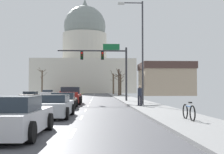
# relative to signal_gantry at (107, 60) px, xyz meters

# --- Properties ---
(ground) EXTENTS (20.00, 180.00, 0.20)m
(ground) POSITION_rel_signal_gantry_xyz_m (-5.35, -14.10, -4.72)
(ground) COLOR #4F4F54
(signal_gantry) EXTENTS (7.91, 0.41, 6.49)m
(signal_gantry) POSITION_rel_signal_gantry_xyz_m (0.00, 0.00, 0.00)
(signal_gantry) COLOR #28282D
(signal_gantry) RESTS_ON ground
(street_lamp_right) EXTENTS (2.20, 0.24, 8.93)m
(street_lamp_right) POSITION_rel_signal_gantry_xyz_m (2.60, -8.32, 0.60)
(street_lamp_right) COLOR #333338
(street_lamp_right) RESTS_ON ground
(capitol_building) EXTENTS (31.41, 18.16, 30.75)m
(capitol_building) POSITION_rel_signal_gantry_xyz_m (-5.35, 60.91, 6.13)
(capitol_building) COLOR beige
(capitol_building) RESTS_ON ground
(pickup_truck_near_00) EXTENTS (2.35, 5.84, 1.68)m
(pickup_truck_near_00) POSITION_rel_signal_gantry_xyz_m (-3.76, -3.78, -4.00)
(pickup_truck_near_00) COLOR maroon
(pickup_truck_near_00) RESTS_ON ground
(sedan_near_01) EXTENTS (2.12, 4.31, 1.22)m
(sedan_near_01) POSITION_rel_signal_gantry_xyz_m (-3.67, -10.02, -4.17)
(sedan_near_01) COLOR #6B6056
(sedan_near_01) RESTS_ON ground
(sedan_near_02) EXTENTS (2.07, 4.40, 1.22)m
(sedan_near_02) POSITION_rel_signal_gantry_xyz_m (-3.39, -17.10, -4.16)
(sedan_near_02) COLOR #9EA3A8
(sedan_near_02) RESTS_ON ground
(sedan_near_03) EXTENTS (2.18, 4.26, 1.32)m
(sedan_near_03) POSITION_rel_signal_gantry_xyz_m (-3.76, -23.26, -4.14)
(sedan_near_03) COLOR silver
(sedan_near_03) RESTS_ON ground
(sedan_oncoming_00) EXTENTS (2.13, 4.51, 1.10)m
(sedan_oncoming_00) POSITION_rel_signal_gantry_xyz_m (-10.56, 8.44, -4.21)
(sedan_oncoming_00) COLOR #6B6056
(sedan_oncoming_00) RESTS_ON ground
(sedan_oncoming_01) EXTENTS (2.06, 4.53, 1.23)m
(sedan_oncoming_01) POSITION_rel_signal_gantry_xyz_m (-10.52, 22.35, -4.15)
(sedan_oncoming_01) COLOR silver
(sedan_oncoming_01) RESTS_ON ground
(sedan_oncoming_02) EXTENTS (2.04, 4.29, 1.22)m
(sedan_oncoming_02) POSITION_rel_signal_gantry_xyz_m (-7.31, 36.07, -4.17)
(sedan_oncoming_02) COLOR #6B6056
(sedan_oncoming_02) RESTS_ON ground
(sedan_oncoming_03) EXTENTS (2.17, 4.51, 1.18)m
(sedan_oncoming_03) POSITION_rel_signal_gantry_xyz_m (-10.55, 49.44, -4.18)
(sedan_oncoming_03) COLOR #B71414
(sedan_oncoming_03) RESTS_ON ground
(flank_building_01) EXTENTS (10.86, 9.90, 6.97)m
(flank_building_01) POSITION_rel_signal_gantry_xyz_m (13.56, 28.76, -1.21)
(flank_building_01) COLOR tan
(flank_building_01) RESTS_ON ground
(bare_tree_00) EXTENTS (1.19, 2.20, 5.14)m
(bare_tree_00) POSITION_rel_signal_gantry_xyz_m (3.00, 22.50, -1.87)
(bare_tree_00) COLOR #423328
(bare_tree_00) RESTS_ON ground
(bare_tree_02) EXTENTS (1.69, 1.77, 5.64)m
(bare_tree_02) POSITION_rel_signal_gantry_xyz_m (2.61, 35.06, -2.09)
(bare_tree_02) COLOR brown
(bare_tree_02) RESTS_ON ground
(bare_tree_03) EXTENTS (2.42, 1.46, 6.32)m
(bare_tree_03) POSITION_rel_signal_gantry_xyz_m (-14.20, 36.09, -1.60)
(bare_tree_03) COLOR brown
(bare_tree_03) RESTS_ON ground
(bare_tree_04) EXTENTS (2.55, 1.91, 4.48)m
(bare_tree_04) POSITION_rel_signal_gantry_xyz_m (3.65, 26.49, -2.32)
(bare_tree_04) COLOR #4C3D2D
(bare_tree_04) RESTS_ON ground
(pedestrian_00) EXTENTS (0.35, 0.34, 1.65)m
(pedestrian_00) POSITION_rel_signal_gantry_xyz_m (2.42, -9.49, -3.69)
(pedestrian_00) COLOR black
(pedestrian_00) RESTS_ON ground
(bicycle_parked) EXTENTS (0.12, 1.77, 0.85)m
(bicycle_parked) POSITION_rel_signal_gantry_xyz_m (3.15, -19.91, -4.26)
(bicycle_parked) COLOR black
(bicycle_parked) RESTS_ON ground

